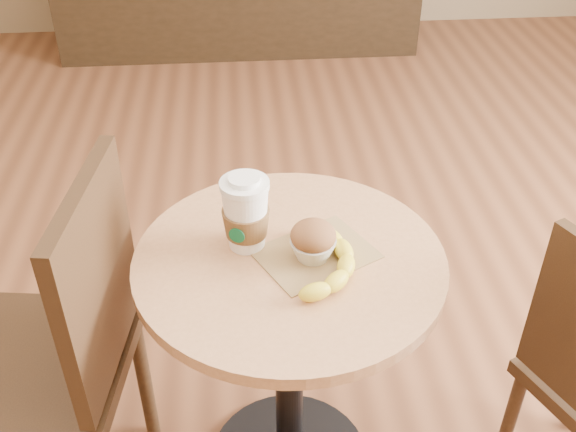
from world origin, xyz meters
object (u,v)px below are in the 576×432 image
at_px(coffee_cup, 246,215).
at_px(muffin, 313,241).
at_px(chair_left, 59,350).
at_px(cafe_table, 289,330).
at_px(banana, 327,258).

height_order(coffee_cup, muffin, coffee_cup).
xyz_separation_m(chair_left, muffin, (0.58, 0.02, 0.26)).
distance_m(cafe_table, banana, 0.26).
bearing_deg(chair_left, cafe_table, 100.88).
relative_size(coffee_cup, banana, 0.64).
bearing_deg(coffee_cup, banana, -3.59).
height_order(cafe_table, coffee_cup, coffee_cup).
relative_size(chair_left, coffee_cup, 5.56).
xyz_separation_m(coffee_cup, banana, (0.17, -0.09, -0.06)).
bearing_deg(cafe_table, coffee_cup, 150.60).
height_order(cafe_table, muffin, muffin).
height_order(cafe_table, chair_left, chair_left).
distance_m(chair_left, banana, 0.65).
xyz_separation_m(cafe_table, banana, (0.08, -0.04, 0.25)).
bearing_deg(chair_left, banana, 96.96).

